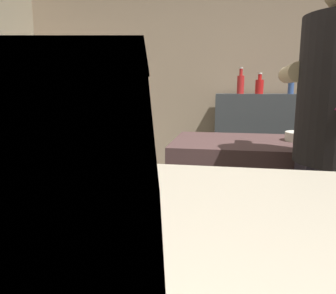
{
  "coord_description": "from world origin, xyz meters",
  "views": [
    {
      "loc": [
        -0.41,
        -1.22,
        1.19
      ],
      "look_at": [
        -0.5,
        -0.75,
        1.1
      ],
      "focal_mm": 34.01,
      "sensor_mm": 36.0,
      "label": 1
    }
  ],
  "objects_px": {
    "bottle_hot_sauce": "(291,85)",
    "bottle_olive_oil": "(241,84)",
    "pint_glass_near": "(26,260)",
    "mini_fridge": "(64,151)",
    "bottle_soy": "(259,86)",
    "mixing_bowl": "(302,137)"
  },
  "relations": [
    {
      "from": "mixing_bowl",
      "to": "pint_glass_near",
      "type": "bearing_deg",
      "value": -104.83
    },
    {
      "from": "bottle_hot_sauce",
      "to": "bottle_olive_oil",
      "type": "bearing_deg",
      "value": 176.75
    },
    {
      "from": "mini_fridge",
      "to": "pint_glass_near",
      "type": "bearing_deg",
      "value": -61.32
    },
    {
      "from": "mixing_bowl",
      "to": "bottle_hot_sauce",
      "type": "relative_size",
      "value": 0.88
    },
    {
      "from": "mini_fridge",
      "to": "pint_glass_near",
      "type": "relative_size",
      "value": 8.84
    },
    {
      "from": "mini_fridge",
      "to": "bottle_soy",
      "type": "relative_size",
      "value": 5.86
    },
    {
      "from": "mini_fridge",
      "to": "bottle_hot_sauce",
      "type": "xyz_separation_m",
      "value": [
        2.2,
        0.08,
        0.66
      ]
    },
    {
      "from": "bottle_hot_sauce",
      "to": "bottle_olive_oil",
      "type": "distance_m",
      "value": 0.44
    },
    {
      "from": "bottle_hot_sauce",
      "to": "bottle_olive_oil",
      "type": "relative_size",
      "value": 0.84
    },
    {
      "from": "pint_glass_near",
      "to": "bottle_olive_oil",
      "type": "bearing_deg",
      "value": 86.76
    },
    {
      "from": "mini_fridge",
      "to": "mixing_bowl",
      "type": "xyz_separation_m",
      "value": [
        2.05,
        -1.14,
        0.37
      ]
    },
    {
      "from": "bottle_soy",
      "to": "mixing_bowl",
      "type": "bearing_deg",
      "value": -84.03
    },
    {
      "from": "mixing_bowl",
      "to": "bottle_soy",
      "type": "height_order",
      "value": "bottle_soy"
    },
    {
      "from": "bottle_soy",
      "to": "bottle_olive_oil",
      "type": "height_order",
      "value": "bottle_olive_oil"
    },
    {
      "from": "mini_fridge",
      "to": "bottle_soy",
      "type": "bearing_deg",
      "value": 2.36
    },
    {
      "from": "pint_glass_near",
      "to": "bottle_olive_oil",
      "type": "xyz_separation_m",
      "value": [
        0.17,
        3.01,
        0.09
      ]
    },
    {
      "from": "pint_glass_near",
      "to": "bottle_hot_sauce",
      "type": "relative_size",
      "value": 0.62
    },
    {
      "from": "mini_fridge",
      "to": "mixing_bowl",
      "type": "bearing_deg",
      "value": -29.09
    },
    {
      "from": "bottle_olive_oil",
      "to": "mini_fridge",
      "type": "bearing_deg",
      "value": -176.64
    },
    {
      "from": "mixing_bowl",
      "to": "bottle_olive_oil",
      "type": "distance_m",
      "value": 1.32
    },
    {
      "from": "mixing_bowl",
      "to": "bottle_olive_oil",
      "type": "bearing_deg",
      "value": 103.35
    },
    {
      "from": "mixing_bowl",
      "to": "bottle_olive_oil",
      "type": "height_order",
      "value": "bottle_olive_oil"
    }
  ]
}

